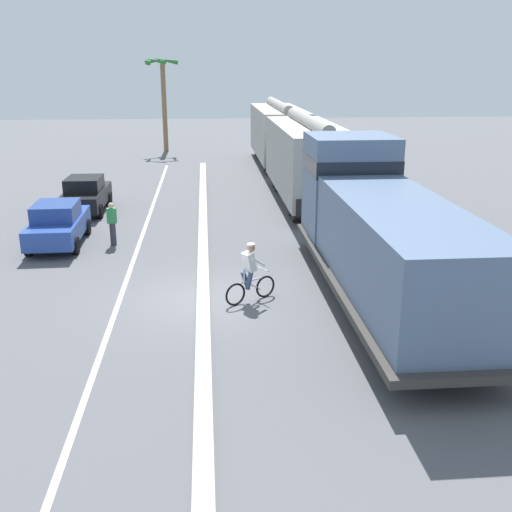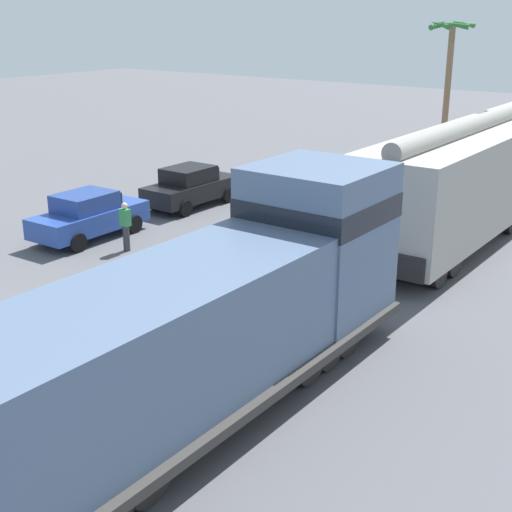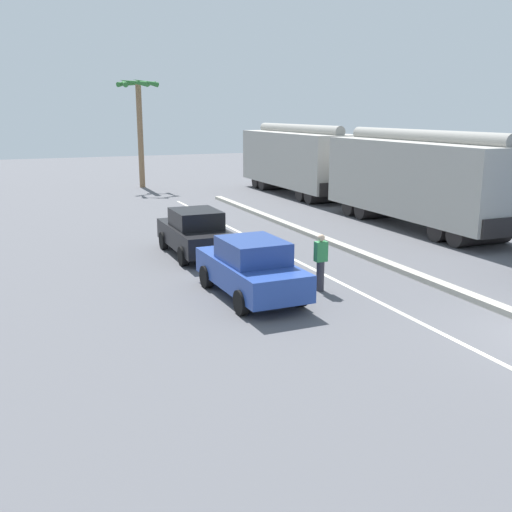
{
  "view_description": "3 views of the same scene",
  "coord_description": "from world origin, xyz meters",
  "px_view_note": "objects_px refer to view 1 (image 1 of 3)",
  "views": [
    {
      "loc": [
        0.16,
        -16.13,
        6.46
      ],
      "look_at": [
        1.6,
        0.78,
        1.01
      ],
      "focal_mm": 42.0,
      "sensor_mm": 36.0,
      "label": 1
    },
    {
      "loc": [
        13.12,
        -9.66,
        7.46
      ],
      "look_at": [
        3.07,
        4.11,
        1.56
      ],
      "focal_mm": 50.0,
      "sensor_mm": 36.0,
      "label": 2
    },
    {
      "loc": [
        -11.25,
        -8.5,
        4.92
      ],
      "look_at": [
        -4.57,
        7.42,
        0.74
      ],
      "focal_mm": 42.0,
      "sensor_mm": 36.0,
      "label": 3
    }
  ],
  "objects_px": {
    "parked_car_black": "(86,194)",
    "cyclist": "(250,274)",
    "locomotive": "(376,233)",
    "pedestrian_by_cars": "(112,223)",
    "hopper_car_lead": "(307,160)",
    "parked_car_blue": "(58,224)",
    "hopper_car_middle": "(278,133)",
    "palm_tree_near": "(163,81)"
  },
  "relations": [
    {
      "from": "parked_car_blue",
      "to": "palm_tree_near",
      "type": "height_order",
      "value": "palm_tree_near"
    },
    {
      "from": "locomotive",
      "to": "parked_car_blue",
      "type": "relative_size",
      "value": 2.74
    },
    {
      "from": "locomotive",
      "to": "palm_tree_near",
      "type": "bearing_deg",
      "value": 104.37
    },
    {
      "from": "hopper_car_middle",
      "to": "parked_car_black",
      "type": "bearing_deg",
      "value": -128.99
    },
    {
      "from": "hopper_car_lead",
      "to": "cyclist",
      "type": "height_order",
      "value": "hopper_car_lead"
    },
    {
      "from": "pedestrian_by_cars",
      "to": "parked_car_blue",
      "type": "bearing_deg",
      "value": 173.95
    },
    {
      "from": "parked_car_blue",
      "to": "palm_tree_near",
      "type": "xyz_separation_m",
      "value": [
        2.49,
        25.19,
        4.41
      ]
    },
    {
      "from": "palm_tree_near",
      "to": "pedestrian_by_cars",
      "type": "bearing_deg",
      "value": -91.07
    },
    {
      "from": "parked_car_blue",
      "to": "parked_car_black",
      "type": "bearing_deg",
      "value": 89.45
    },
    {
      "from": "locomotive",
      "to": "cyclist",
      "type": "bearing_deg",
      "value": -172.13
    },
    {
      "from": "locomotive",
      "to": "parked_car_blue",
      "type": "bearing_deg",
      "value": 151.24
    },
    {
      "from": "pedestrian_by_cars",
      "to": "hopper_car_lead",
      "type": "bearing_deg",
      "value": 38.44
    },
    {
      "from": "hopper_car_middle",
      "to": "palm_tree_near",
      "type": "distance_m",
      "value": 11.12
    },
    {
      "from": "locomotive",
      "to": "pedestrian_by_cars",
      "type": "distance_m",
      "value": 10.08
    },
    {
      "from": "parked_car_black",
      "to": "pedestrian_by_cars",
      "type": "height_order",
      "value": "same"
    },
    {
      "from": "parked_car_black",
      "to": "hopper_car_lead",
      "type": "bearing_deg",
      "value": 6.57
    },
    {
      "from": "hopper_car_lead",
      "to": "cyclist",
      "type": "xyz_separation_m",
      "value": [
        -3.72,
        -12.67,
        -1.26
      ]
    },
    {
      "from": "parked_car_blue",
      "to": "parked_car_black",
      "type": "height_order",
      "value": "same"
    },
    {
      "from": "parked_car_black",
      "to": "cyclist",
      "type": "relative_size",
      "value": 2.46
    },
    {
      "from": "pedestrian_by_cars",
      "to": "parked_car_black",
      "type": "bearing_deg",
      "value": 109.78
    },
    {
      "from": "hopper_car_lead",
      "to": "palm_tree_near",
      "type": "height_order",
      "value": "palm_tree_near"
    },
    {
      "from": "parked_car_black",
      "to": "parked_car_blue",
      "type": "bearing_deg",
      "value": -90.55
    },
    {
      "from": "parked_car_black",
      "to": "cyclist",
      "type": "height_order",
      "value": "cyclist"
    },
    {
      "from": "parked_car_black",
      "to": "locomotive",
      "type": "bearing_deg",
      "value": -46.63
    },
    {
      "from": "palm_tree_near",
      "to": "pedestrian_by_cars",
      "type": "height_order",
      "value": "palm_tree_near"
    },
    {
      "from": "hopper_car_middle",
      "to": "palm_tree_near",
      "type": "bearing_deg",
      "value": 137.94
    },
    {
      "from": "hopper_car_lead",
      "to": "parked_car_blue",
      "type": "xyz_separation_m",
      "value": [
        -10.41,
        -6.45,
        -1.26
      ]
    },
    {
      "from": "hopper_car_lead",
      "to": "pedestrian_by_cars",
      "type": "relative_size",
      "value": 6.54
    },
    {
      "from": "hopper_car_lead",
      "to": "hopper_car_middle",
      "type": "height_order",
      "value": "same"
    },
    {
      "from": "locomotive",
      "to": "pedestrian_by_cars",
      "type": "xyz_separation_m",
      "value": [
        -8.39,
        5.5,
        -0.95
      ]
    },
    {
      "from": "locomotive",
      "to": "cyclist",
      "type": "relative_size",
      "value": 6.77
    },
    {
      "from": "locomotive",
      "to": "parked_car_blue",
      "type": "distance_m",
      "value": 11.91
    },
    {
      "from": "hopper_car_middle",
      "to": "locomotive",
      "type": "bearing_deg",
      "value": -90.0
    },
    {
      "from": "parked_car_blue",
      "to": "parked_car_black",
      "type": "relative_size",
      "value": 1.01
    },
    {
      "from": "palm_tree_near",
      "to": "pedestrian_by_cars",
      "type": "xyz_separation_m",
      "value": [
        -0.47,
        -25.4,
        -4.38
      ]
    },
    {
      "from": "parked_car_black",
      "to": "cyclist",
      "type": "bearing_deg",
      "value": -59.96
    },
    {
      "from": "hopper_car_lead",
      "to": "locomotive",
      "type": "bearing_deg",
      "value": -90.0
    },
    {
      "from": "hopper_car_middle",
      "to": "parked_car_black",
      "type": "xyz_separation_m",
      "value": [
        -10.36,
        -12.79,
        -1.26
      ]
    },
    {
      "from": "hopper_car_lead",
      "to": "parked_car_blue",
      "type": "bearing_deg",
      "value": -148.23
    },
    {
      "from": "hopper_car_lead",
      "to": "parked_car_black",
      "type": "relative_size",
      "value": 2.52
    },
    {
      "from": "parked_car_black",
      "to": "palm_tree_near",
      "type": "bearing_deg",
      "value": 83.03
    },
    {
      "from": "locomotive",
      "to": "hopper_car_lead",
      "type": "xyz_separation_m",
      "value": [
        0.0,
        12.16,
        0.28
      ]
    }
  ]
}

